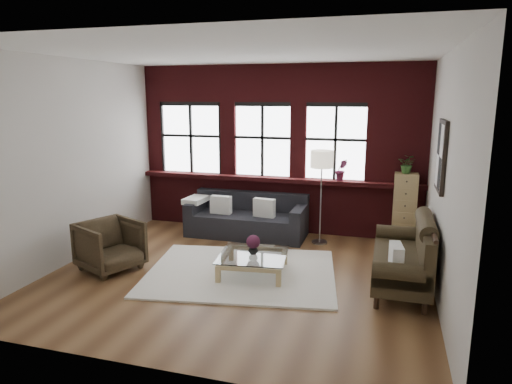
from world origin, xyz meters
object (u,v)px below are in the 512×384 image
(armchair, at_px, (110,246))
(floor_lamp, at_px, (321,194))
(coffee_table, at_px, (253,265))
(vase, at_px, (253,249))
(vintage_settee, at_px, (401,252))
(drawer_chest, at_px, (404,209))
(dark_sofa, at_px, (247,215))

(armchair, distance_m, floor_lamp, 3.66)
(coffee_table, height_order, vase, vase)
(vintage_settee, xyz_separation_m, floor_lamp, (-1.36, 1.58, 0.41))
(armchair, xyz_separation_m, vase, (2.16, 0.41, 0.01))
(vintage_settee, bearing_deg, drawer_chest, 87.57)
(coffee_table, bearing_deg, armchair, -169.27)
(vintage_settee, distance_m, armchair, 4.29)
(dark_sofa, bearing_deg, vase, -69.79)
(dark_sofa, distance_m, drawer_chest, 2.87)
(vintage_settee, distance_m, vase, 2.10)
(coffee_table, bearing_deg, vintage_settee, 5.10)
(vase, bearing_deg, floor_lamp, 67.46)
(vintage_settee, distance_m, floor_lamp, 2.12)
(vase, relative_size, floor_lamp, 0.08)
(dark_sofa, relative_size, vintage_settee, 1.18)
(armchair, relative_size, drawer_chest, 0.65)
(vintage_settee, height_order, coffee_table, vintage_settee)
(vase, bearing_deg, dark_sofa, 110.21)
(vase, relative_size, drawer_chest, 0.12)
(dark_sofa, height_order, vintage_settee, vintage_settee)
(vase, height_order, drawer_chest, drawer_chest)
(dark_sofa, bearing_deg, coffee_table, -69.79)
(vintage_settee, distance_m, drawer_chest, 1.97)
(vase, xyz_separation_m, floor_lamp, (0.73, 1.77, 0.52))
(armchair, height_order, drawer_chest, drawer_chest)
(drawer_chest, bearing_deg, coffee_table, -135.38)
(dark_sofa, relative_size, armchair, 2.66)
(vintage_settee, bearing_deg, dark_sofa, 149.36)
(coffee_table, relative_size, vase, 6.54)
(vintage_settee, height_order, armchair, vintage_settee)
(vintage_settee, distance_m, coffee_table, 2.13)
(dark_sofa, bearing_deg, floor_lamp, -2.29)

